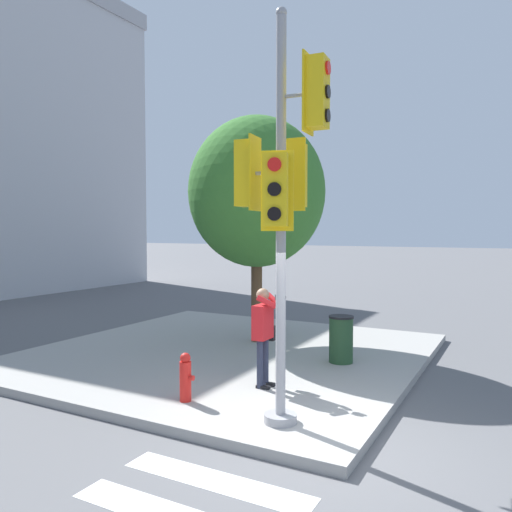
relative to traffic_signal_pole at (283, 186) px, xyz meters
name	(u,v)px	position (x,y,z in m)	size (l,w,h in m)	color
ground_plane	(321,453)	(-0.32, -0.69, -3.39)	(160.00, 160.00, 0.00)	#5B5B5E
sidewalk_corner	(228,354)	(3.18, 2.81, -3.31)	(8.00, 8.00, 0.15)	#9E9B96
traffic_signal_pole	(283,186)	(0.00, 0.00, 0.00)	(1.31, 1.32, 5.59)	#939399
person_photographer	(264,328)	(1.31, 0.96, -2.24)	(0.58, 0.54, 1.67)	black
street_tree	(257,192)	(4.30, 2.70, 0.30)	(3.21, 3.21, 5.31)	brown
fire_hydrant	(186,377)	(0.08, 1.69, -2.86)	(0.18, 0.24, 0.76)	red
trash_bin	(341,339)	(3.41, 0.30, -2.77)	(0.50, 0.50, 0.94)	#234728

